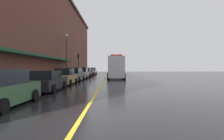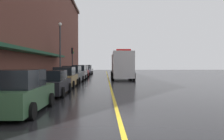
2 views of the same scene
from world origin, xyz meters
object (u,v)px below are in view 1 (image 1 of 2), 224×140
(parked_car_5, at_px, (87,73))
(parked_car_7, at_px, (93,71))
(parked_car_3, at_px, (75,75))
(parked_car_4, at_px, (83,73))
(street_lamp_left, at_px, (68,51))
(parking_meter_2, at_px, (6,80))
(parking_meter_1, at_px, (38,76))
(parked_car_0, at_px, (2,89))
(box_truck, at_px, (117,68))
(parked_car_6, at_px, (90,72))
(traffic_light_near, at_px, (79,61))
(parking_meter_0, at_px, (87,71))
(parked_car_2, at_px, (66,77))
(parked_car_1, at_px, (48,81))

(parked_car_5, xyz_separation_m, parked_car_7, (0.03, 11.02, 0.02))
(parked_car_3, height_order, parked_car_4, parked_car_4)
(parked_car_3, relative_size, street_lamp_left, 0.71)
(parking_meter_2, bearing_deg, parking_meter_1, 90.00)
(parked_car_3, xyz_separation_m, parking_meter_1, (-1.30, -9.33, 0.21))
(parked_car_4, relative_size, parking_meter_2, 3.50)
(parked_car_0, xyz_separation_m, parked_car_7, (-0.00, 39.00, 0.04))
(parked_car_0, xyz_separation_m, box_truck, (5.79, 22.36, 1.00))
(parked_car_6, bearing_deg, parked_car_3, 178.55)
(street_lamp_left, height_order, traffic_light_near, street_lamp_left)
(parking_meter_1, height_order, parking_meter_2, same)
(parked_car_4, height_order, parked_car_7, parked_car_4)
(parked_car_0, height_order, parked_car_4, parked_car_4)
(parked_car_5, bearing_deg, parked_car_4, -177.02)
(parked_car_6, xyz_separation_m, street_lamp_left, (-1.90, -13.45, 3.61))
(box_truck, relative_size, parking_meter_2, 6.01)
(box_truck, height_order, parking_meter_0, box_truck)
(parking_meter_0, distance_m, parking_meter_2, 34.42)
(parked_car_2, bearing_deg, traffic_light_near, 5.58)
(parked_car_6, xyz_separation_m, traffic_light_near, (-1.24, -7.17, 2.36))
(parked_car_3, bearing_deg, parking_meter_0, 5.62)
(box_truck, bearing_deg, parked_car_1, -19.06)
(street_lamp_left, bearing_deg, parked_car_0, -84.38)
(parked_car_2, height_order, parked_car_4, parked_car_4)
(parked_car_4, height_order, parking_meter_0, parked_car_4)
(street_lamp_left, xyz_separation_m, traffic_light_near, (0.66, 6.28, -1.24))
(parked_car_3, xyz_separation_m, box_truck, (5.85, 5.72, 0.98))
(parked_car_4, xyz_separation_m, parked_car_5, (-0.14, 5.60, -0.03))
(parked_car_2, bearing_deg, parked_car_7, 0.58)
(parked_car_1, bearing_deg, parked_car_4, -0.21)
(street_lamp_left, bearing_deg, parked_car_3, -60.00)
(parked_car_0, xyz_separation_m, parked_car_5, (-0.03, 27.98, 0.03))
(box_truck, bearing_deg, parked_car_5, -133.74)
(street_lamp_left, bearing_deg, parked_car_2, -77.13)
(parked_car_4, distance_m, traffic_light_near, 4.67)
(parked_car_0, bearing_deg, parking_meter_1, 11.58)
(parked_car_2, height_order, street_lamp_left, street_lamp_left)
(box_truck, bearing_deg, traffic_light_near, -118.28)
(parked_car_1, relative_size, parked_car_2, 1.08)
(parking_meter_2, relative_size, street_lamp_left, 0.19)
(parked_car_2, xyz_separation_m, parked_car_3, (-0.09, 5.43, 0.03))
(street_lamp_left, bearing_deg, parked_car_1, -81.99)
(parked_car_6, bearing_deg, parking_meter_1, 175.68)
(traffic_light_near, bearing_deg, parked_car_5, 54.34)
(parked_car_2, distance_m, street_lamp_left, 9.64)
(street_lamp_left, bearing_deg, parked_car_5, 76.52)
(parking_meter_1, height_order, street_lamp_left, street_lamp_left)
(parked_car_5, height_order, traffic_light_near, traffic_light_near)
(parked_car_1, height_order, parked_car_3, parked_car_3)
(parked_car_2, bearing_deg, box_truck, -26.81)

